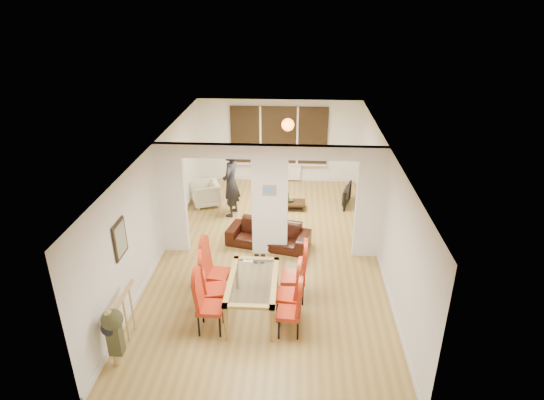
# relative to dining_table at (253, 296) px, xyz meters

# --- Properties ---
(floor) EXTENTS (5.00, 9.00, 0.01)m
(floor) POSITION_rel_dining_table_xyz_m (0.17, 2.26, -0.37)
(floor) COLOR #A08140
(floor) RESTS_ON ground
(room_walls) EXTENTS (5.00, 9.00, 2.60)m
(room_walls) POSITION_rel_dining_table_xyz_m (0.17, 2.26, 0.93)
(room_walls) COLOR silver
(room_walls) RESTS_ON floor
(divider_wall) EXTENTS (5.00, 0.18, 2.60)m
(divider_wall) POSITION_rel_dining_table_xyz_m (0.17, 2.26, 0.93)
(divider_wall) COLOR white
(divider_wall) RESTS_ON floor
(bay_window_blinds) EXTENTS (3.00, 0.08, 1.80)m
(bay_window_blinds) POSITION_rel_dining_table_xyz_m (0.17, 6.70, 1.13)
(bay_window_blinds) COLOR black
(bay_window_blinds) RESTS_ON room_walls
(radiator) EXTENTS (1.40, 0.08, 0.50)m
(radiator) POSITION_rel_dining_table_xyz_m (0.17, 6.66, -0.07)
(radiator) COLOR white
(radiator) RESTS_ON floor
(pendant_light) EXTENTS (0.36, 0.36, 0.36)m
(pendant_light) POSITION_rel_dining_table_xyz_m (0.47, 5.56, 1.78)
(pendant_light) COLOR orange
(pendant_light) RESTS_ON room_walls
(stair_newel) EXTENTS (0.40, 1.20, 1.10)m
(stair_newel) POSITION_rel_dining_table_xyz_m (-2.08, -0.94, 0.18)
(stair_newel) COLOR tan
(stair_newel) RESTS_ON floor
(wall_poster) EXTENTS (0.04, 0.52, 0.67)m
(wall_poster) POSITION_rel_dining_table_xyz_m (-2.30, -0.14, 1.23)
(wall_poster) COLOR gray
(wall_poster) RESTS_ON room_walls
(pillar_photo) EXTENTS (0.30, 0.03, 0.25)m
(pillar_photo) POSITION_rel_dining_table_xyz_m (0.17, 2.16, 1.23)
(pillar_photo) COLOR #4C8CD8
(pillar_photo) RESTS_ON divider_wall
(dining_table) EXTENTS (0.90, 1.59, 0.75)m
(dining_table) POSITION_rel_dining_table_xyz_m (0.00, 0.00, 0.00)
(dining_table) COLOR olive
(dining_table) RESTS_ON floor
(dining_chair_la) EXTENTS (0.45, 0.45, 1.13)m
(dining_chair_la) POSITION_rel_dining_table_xyz_m (-0.70, -0.51, 0.19)
(dining_chair_la) COLOR #A42610
(dining_chair_la) RESTS_ON floor
(dining_chair_lb) EXTENTS (0.55, 0.55, 1.16)m
(dining_chair_lb) POSITION_rel_dining_table_xyz_m (-0.72, 0.00, 0.20)
(dining_chair_lb) COLOR #A42610
(dining_chair_lb) RESTS_ON floor
(dining_chair_lc) EXTENTS (0.52, 0.52, 1.16)m
(dining_chair_lc) POSITION_rel_dining_table_xyz_m (-0.76, 0.53, 0.20)
(dining_chair_lc) COLOR #A42610
(dining_chair_lc) RESTS_ON floor
(dining_chair_ra) EXTENTS (0.44, 0.44, 1.02)m
(dining_chair_ra) POSITION_rel_dining_table_xyz_m (0.68, -0.51, 0.14)
(dining_chair_ra) COLOR #A42610
(dining_chair_ra) RESTS_ON floor
(dining_chair_rb) EXTENTS (0.51, 0.51, 1.11)m
(dining_chair_rb) POSITION_rel_dining_table_xyz_m (0.65, -0.06, 0.18)
(dining_chair_rb) COLOR #A42610
(dining_chair_rb) RESTS_ON floor
(dining_chair_rc) EXTENTS (0.47, 0.47, 1.18)m
(dining_chair_rc) POSITION_rel_dining_table_xyz_m (0.73, 0.48, 0.21)
(dining_chair_rc) COLOR #A42610
(dining_chair_rc) RESTS_ON floor
(sofa) EXTENTS (2.07, 1.19, 0.57)m
(sofa) POSITION_rel_dining_table_xyz_m (0.12, 2.56, -0.09)
(sofa) COLOR black
(sofa) RESTS_ON floor
(armchair) EXTENTS (0.93, 0.95, 0.68)m
(armchair) POSITION_rel_dining_table_xyz_m (-1.81, 4.72, -0.03)
(armchair) COLOR beige
(armchair) RESTS_ON floor
(person) EXTENTS (0.75, 0.56, 1.86)m
(person) POSITION_rel_dining_table_xyz_m (-0.98, 4.15, 0.56)
(person) COLOR black
(person) RESTS_ON floor
(television) EXTENTS (0.99, 0.38, 0.57)m
(television) POSITION_rel_dining_table_xyz_m (2.11, 4.99, -0.09)
(television) COLOR black
(television) RESTS_ON floor
(coffee_table) EXTENTS (0.96, 0.55, 0.21)m
(coffee_table) POSITION_rel_dining_table_xyz_m (0.55, 4.60, -0.27)
(coffee_table) COLOR black
(coffee_table) RESTS_ON floor
(bottle) EXTENTS (0.08, 0.08, 0.30)m
(bottle) POSITION_rel_dining_table_xyz_m (0.51, 4.53, -0.01)
(bottle) COLOR #143F19
(bottle) RESTS_ON coffee_table
(bowl) EXTENTS (0.20, 0.20, 0.05)m
(bowl) POSITION_rel_dining_table_xyz_m (0.60, 4.63, -0.14)
(bowl) COLOR black
(bowl) RESTS_ON coffee_table
(shoes) EXTENTS (0.24, 0.26, 0.10)m
(shoes) POSITION_rel_dining_table_xyz_m (-0.04, 1.83, -0.32)
(shoes) COLOR black
(shoes) RESTS_ON floor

